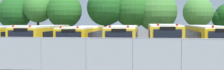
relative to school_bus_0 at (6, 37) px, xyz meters
The scene contains 16 objects.
ground_plane 9.42m from the school_bus_0, ahead, with size 160.00×160.00×0.00m, color #514F4C.
school_bus_0 is the anchor object (origin of this frame).
school_bus_1 3.71m from the school_bus_0, ahead, with size 2.62×9.64×2.56m.
school_bus_2 7.48m from the school_bus_0, ahead, with size 2.51×10.22×2.50m.
school_bus_3 11.23m from the school_bus_0, ahead, with size 2.69×10.17×2.56m.
school_bus_4 14.78m from the school_bus_0, ahead, with size 2.78×9.79×2.70m.
school_bus_5 18.55m from the school_bus_0, ahead, with size 2.69×10.70×2.59m.
tree_0 9.30m from the school_bus_0, 108.69° to the left, with size 4.22×4.14×5.93m.
tree_1 8.55m from the school_bus_0, 90.06° to the left, with size 3.56×3.56×6.22m.
tree_2 9.18m from the school_bus_0, 68.01° to the left, with size 4.24×4.24×6.23m.
tree_3 12.53m from the school_bus_0, 46.41° to the left, with size 4.45×4.41×6.68m.
tree_4 15.17m from the school_bus_0, 39.36° to the left, with size 4.46×4.46×6.51m.
tree_5 17.68m from the school_bus_0, 33.85° to the left, with size 4.98×4.98×6.52m.
tree_6 20.89m from the school_bus_0, 22.74° to the left, with size 3.44×3.44×5.58m.
chainlink_fence 13.29m from the school_bus_0, 49.27° to the right, with size 24.10×0.07×1.96m.
traffic_cone 10.93m from the school_bus_0, 49.53° to the right, with size 0.41×0.41×0.54m, color #EA5914.
Camera 1 is at (4.28, -26.61, 2.93)m, focal length 47.52 mm.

